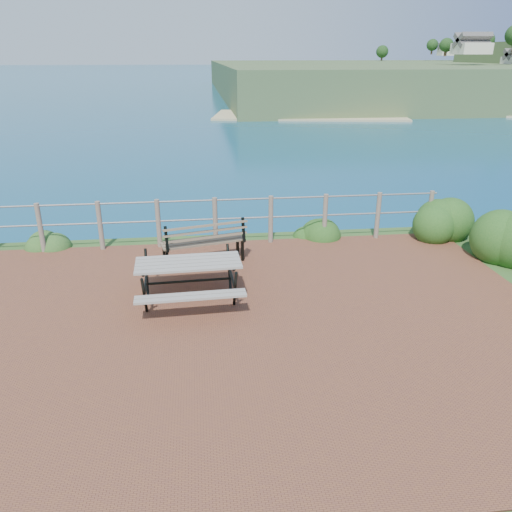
{
  "coord_description": "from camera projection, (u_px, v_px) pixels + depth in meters",
  "views": [
    {
      "loc": [
        -0.31,
        -6.41,
        3.71
      ],
      "look_at": [
        0.54,
        0.82,
        0.75
      ],
      "focal_mm": 35.0,
      "sensor_mm": 36.0,
      "label": 1
    }
  ],
  "objects": [
    {
      "name": "shrub_lip_west",
      "position": [
        52.0,
        247.0,
        10.33
      ],
      "size": [
        0.77,
        0.77,
        0.51
      ],
      "primitive_type": "ellipsoid",
      "color": "#1E4D1D",
      "rests_on": "ground"
    },
    {
      "name": "picnic_table",
      "position": [
        189.0,
        277.0,
        7.86
      ],
      "size": [
        1.66,
        1.41,
        0.69
      ],
      "rotation": [
        0.0,
        0.0,
        0.04
      ],
      "color": "gray",
      "rests_on": "ground"
    },
    {
      "name": "ocean",
      "position": [
        194.0,
        64.0,
        191.3
      ],
      "size": [
        1200.0,
        1200.0,
        0.0
      ],
      "primitive_type": "plane",
      "color": "#135C75",
      "rests_on": "ground"
    },
    {
      "name": "ground",
      "position": [
        226.0,
        326.0,
        7.33
      ],
      "size": [
        10.0,
        7.0,
        0.12
      ],
      "primitive_type": "cube",
      "color": "brown",
      "rests_on": "ground"
    },
    {
      "name": "shrub_right_edge",
      "position": [
        441.0,
        236.0,
        10.91
      ],
      "size": [
        1.06,
        1.06,
        1.52
      ],
      "primitive_type": "ellipsoid",
      "color": "#154617",
      "rests_on": "ground"
    },
    {
      "name": "shrub_lip_east",
      "position": [
        312.0,
        236.0,
        10.95
      ],
      "size": [
        0.82,
        0.82,
        0.58
      ],
      "primitive_type": "ellipsoid",
      "color": "#154617",
      "rests_on": "ground"
    },
    {
      "name": "park_bench",
      "position": [
        203.0,
        235.0,
        9.27
      ],
      "size": [
        1.61,
        0.75,
        0.88
      ],
      "rotation": [
        0.0,
        0.0,
        0.24
      ],
      "color": "brown",
      "rests_on": "ground"
    },
    {
      "name": "safety_railing",
      "position": [
        215.0,
        219.0,
        10.2
      ],
      "size": [
        9.4,
        0.1,
        1.0
      ],
      "color": "#6B5B4C",
      "rests_on": "ground"
    }
  ]
}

